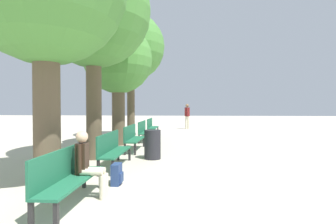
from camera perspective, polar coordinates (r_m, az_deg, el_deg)
The scene contains 12 objects.
bench_row_0 at distance 4.72m, azimuth -21.10°, elevation -12.36°, with size 0.43×1.87×0.91m.
bench_row_1 at distance 7.15m, azimuth -12.05°, elevation -7.63°, with size 0.43×1.87×0.91m.
bench_row_2 at distance 9.68m, azimuth -7.73°, elevation -5.26°, with size 0.43×1.87×0.91m.
bench_row_3 at distance 12.26m, azimuth -5.24°, elevation -3.87°, with size 0.43×1.87×0.91m.
bench_row_4 at distance 14.86m, azimuth -3.62°, elevation -2.95°, with size 0.43×1.87×0.91m.
tree_row_1 at distance 8.79m, azimuth -15.95°, elevation 20.31°, with size 3.49×3.49×6.29m.
tree_row_2 at distance 11.25m, azimuth -10.79°, elevation 10.85°, with size 2.84×2.84×4.99m.
tree_row_3 at distance 13.84m, azimuth -8.11°, elevation 13.73°, with size 3.45×3.45×6.36m.
person_seated at distance 4.90m, azimuth -17.01°, elevation -10.41°, with size 0.55×0.31×1.19m.
backpack at distance 5.65m, azimuth -11.07°, elevation -13.18°, with size 0.20×0.32×0.44m.
pedestrian_near at distance 18.46m, azimuth 4.19°, elevation -0.58°, with size 0.36×0.31×1.77m.
trash_bin at distance 8.11m, azimuth -3.39°, elevation -7.06°, with size 0.51×0.51×0.89m.
Camera 1 is at (-0.25, -3.46, 1.63)m, focal length 28.00 mm.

